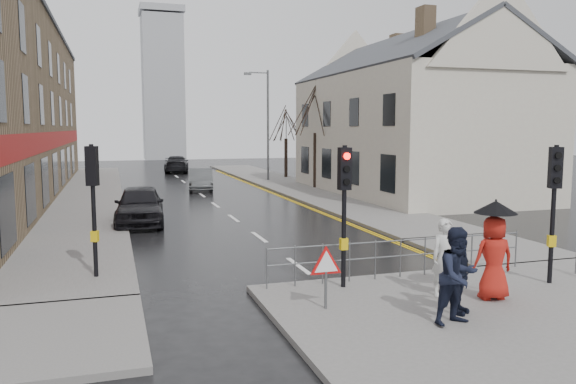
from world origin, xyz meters
TOP-DOWN VIEW (x-y plane):
  - ground at (0.00, 0.00)m, footprint 120.00×120.00m
  - near_pavement at (3.00, -3.50)m, footprint 10.00×9.00m
  - left_pavement at (-6.50, 23.00)m, footprint 4.00×44.00m
  - right_pavement at (6.50, 25.00)m, footprint 4.00×40.00m
  - pavement_bridge_right at (6.50, 3.00)m, footprint 4.00×4.20m
  - pavement_stub_left at (-6.50, -1.00)m, footprint 4.00×4.20m
  - building_right_cream at (12.00, 18.00)m, footprint 9.00×16.40m
  - church_tower at (1.50, 62.00)m, footprint 5.00×5.00m
  - traffic_signal_near_left at (0.20, 0.20)m, footprint 0.28×0.27m
  - traffic_signal_near_right at (5.20, -1.00)m, footprint 0.34×0.33m
  - traffic_signal_far_left at (-5.50, 3.00)m, footprint 0.34×0.33m
  - guard_railing_front at (1.95, 0.60)m, footprint 7.14×0.04m
  - warning_sign at (-0.80, -1.21)m, footprint 0.80×0.07m
  - street_lamp at (5.82, 28.00)m, footprint 1.83×0.25m
  - tree_near at (7.50, 22.00)m, footprint 2.40×2.40m
  - tree_far at (8.00, 30.00)m, footprint 2.40×2.40m
  - pedestrian_a at (2.11, -1.16)m, footprint 0.72×0.55m
  - pedestrian_b at (1.29, -2.85)m, footprint 1.06×0.90m
  - pedestrian_with_umbrella at (2.99, -1.69)m, footprint 0.99×0.96m
  - pedestrian_d at (1.69, -2.32)m, footprint 1.00×0.84m
  - car_parked at (-3.99, 11.63)m, footprint 2.23×4.84m
  - car_mid at (0.36, 23.77)m, footprint 2.04×4.37m
  - car_far at (0.50, 38.91)m, footprint 2.76×5.37m

SIDE VIEW (x-z plane):
  - ground at x=0.00m, z-range 0.00..0.00m
  - near_pavement at x=3.00m, z-range 0.00..0.14m
  - left_pavement at x=-6.50m, z-range 0.00..0.14m
  - right_pavement at x=6.50m, z-range 0.00..0.14m
  - pavement_bridge_right at x=6.50m, z-range 0.00..0.14m
  - pavement_stub_left at x=-6.50m, z-range 0.00..0.14m
  - car_mid at x=0.36m, z-range 0.00..1.39m
  - car_far at x=0.50m, z-range 0.00..1.49m
  - car_parked at x=-3.99m, z-range 0.00..1.61m
  - guard_railing_front at x=1.95m, z-range 0.36..1.36m
  - pedestrian_d at x=1.69m, z-range 0.14..1.74m
  - pedestrian_a at x=2.11m, z-range 0.14..1.91m
  - warning_sign at x=-0.80m, z-range 0.37..1.72m
  - pedestrian_b at x=1.29m, z-range 0.14..2.05m
  - pedestrian_with_umbrella at x=2.99m, z-range 0.20..2.41m
  - traffic_signal_near_left at x=0.20m, z-range 0.76..4.16m
  - traffic_signal_near_right at x=5.20m, z-range 0.76..4.16m
  - traffic_signal_far_left at x=-5.50m, z-range 0.76..4.16m
  - tree_far at x=8.00m, z-range 1.60..7.24m
  - street_lamp at x=5.82m, z-range 0.71..8.71m
  - building_right_cream at x=12.00m, z-range -0.27..9.83m
  - tree_near at x=7.50m, z-range 1.85..8.43m
  - church_tower at x=1.50m, z-range 0.00..18.00m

